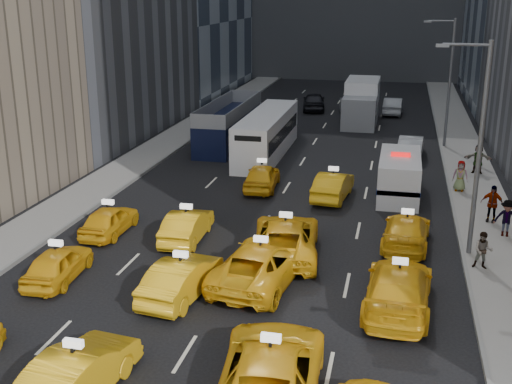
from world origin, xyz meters
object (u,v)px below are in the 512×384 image
nypd_van (399,177)px  box_truck (361,102)px  double_decker (229,123)px  city_bus (267,134)px

nypd_van → box_truck: size_ratio=0.73×
nypd_van → double_decker: double_decker is taller
nypd_van → city_bus: 11.56m
nypd_van → box_truck: box_truck is taller
city_bus → double_decker: bearing=145.8°
box_truck → double_decker: bearing=-129.7°
double_decker → city_bus: 4.31m
double_decker → box_truck: size_ratio=1.36×
nypd_van → double_decker: 15.87m
double_decker → box_truck: (8.89, 9.82, 0.24)m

